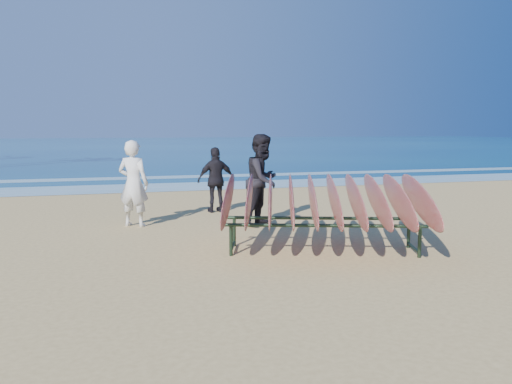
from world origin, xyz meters
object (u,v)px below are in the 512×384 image
(surfboard_rack, at_px, (323,200))
(person_white, at_px, (133,184))
(person_dark_b, at_px, (216,180))
(person_dark_a, at_px, (263,180))

(surfboard_rack, xyz_separation_m, person_white, (-2.91, 3.04, 0.04))
(surfboard_rack, relative_size, person_white, 2.13)
(surfboard_rack, bearing_deg, person_dark_b, 119.91)
(surfboard_rack, distance_m, person_dark_a, 2.49)
(surfboard_rack, distance_m, person_white, 4.21)
(person_dark_b, bearing_deg, person_white, 26.12)
(person_white, bearing_deg, person_dark_a, -163.21)
(person_dark_b, bearing_deg, surfboard_rack, 95.51)
(person_white, relative_size, person_dark_a, 0.94)
(person_dark_a, xyz_separation_m, person_dark_b, (-0.64, 1.84, -0.17))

